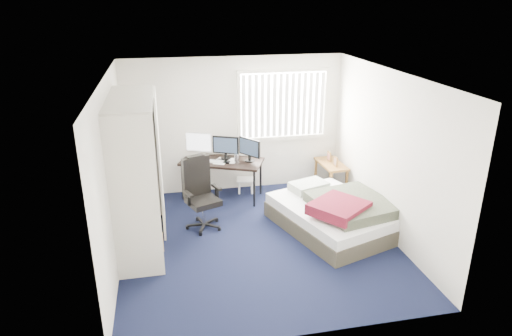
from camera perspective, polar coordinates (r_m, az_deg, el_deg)
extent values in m
plane|color=black|center=(7.01, 0.28, -9.11)|extent=(4.20, 4.20, 0.00)
plane|color=silver|center=(8.44, -2.68, 5.37)|extent=(4.00, 0.00, 4.00)
plane|color=silver|center=(4.63, 5.76, -8.36)|extent=(4.00, 0.00, 4.00)
plane|color=silver|center=(6.39, -17.53, -0.77)|extent=(0.00, 4.20, 4.20)
plane|color=silver|center=(7.14, 16.20, 1.63)|extent=(0.00, 4.20, 4.20)
plane|color=white|center=(6.15, 0.32, 11.50)|extent=(4.20, 4.20, 0.00)
cube|color=white|center=(8.52, 3.35, 7.93)|extent=(1.60, 0.02, 1.20)
cube|color=beige|center=(8.37, 3.49, 12.09)|extent=(1.72, 0.06, 0.06)
cube|color=beige|center=(8.65, 3.31, 3.82)|extent=(1.72, 0.06, 0.06)
cube|color=white|center=(8.46, 3.45, 7.84)|extent=(1.60, 0.04, 1.16)
cube|color=beige|center=(5.87, -14.94, -4.04)|extent=(0.60, 0.04, 2.20)
cube|color=beige|center=(7.54, -14.40, 1.62)|extent=(0.60, 0.04, 2.20)
cube|color=beige|center=(6.39, -15.53, 8.36)|extent=(0.60, 1.80, 0.04)
cube|color=beige|center=(6.48, -15.21, 5.08)|extent=(0.56, 1.74, 0.03)
cylinder|color=silver|center=(6.51, -15.11, 4.06)|extent=(0.03, 1.72, 0.03)
cube|color=#26262B|center=(6.55, -14.78, 0.05)|extent=(0.38, 1.10, 0.90)
cube|color=beige|center=(7.11, -11.94, 0.65)|extent=(0.03, 0.90, 2.20)
cube|color=white|center=(6.01, -15.52, 5.18)|extent=(0.38, 0.30, 0.24)
cube|color=gray|center=(6.49, -15.29, 6.26)|extent=(0.34, 0.28, 0.22)
cube|color=black|center=(8.22, -4.31, 0.81)|extent=(1.59, 1.20, 0.04)
cylinder|color=black|center=(8.31, -9.15, -1.81)|extent=(0.04, 0.04, 0.67)
cylinder|color=black|center=(8.79, -7.87, -0.46)|extent=(0.04, 0.04, 0.67)
cylinder|color=black|center=(7.95, -0.22, -2.60)|extent=(0.04, 0.04, 0.67)
cylinder|color=black|center=(8.45, 0.58, -1.15)|extent=(0.04, 0.04, 0.67)
cube|color=white|center=(8.37, -7.18, 3.23)|extent=(0.47, 0.23, 0.36)
cube|color=white|center=(8.37, -7.18, 3.23)|extent=(0.41, 0.19, 0.31)
cube|color=black|center=(8.22, -3.81, 2.89)|extent=(0.45, 0.22, 0.32)
cube|color=#1E2838|center=(8.22, -3.81, 2.89)|extent=(0.40, 0.18, 0.27)
cube|color=black|center=(8.08, -0.80, 2.60)|extent=(0.45, 0.22, 0.32)
cube|color=#1E2838|center=(8.08, -0.80, 2.60)|extent=(0.40, 0.18, 0.27)
cube|color=white|center=(8.17, -5.47, 0.85)|extent=(0.42, 0.29, 0.02)
cube|color=black|center=(8.09, -3.52, 0.73)|extent=(0.10, 0.12, 0.02)
cylinder|color=silver|center=(8.07, -2.46, 1.22)|extent=(0.08, 0.08, 0.16)
cube|color=white|center=(8.22, -4.31, 0.95)|extent=(0.39, 0.38, 0.00)
cube|color=black|center=(7.42, -6.49, -6.98)|extent=(0.71, 0.71, 0.11)
cylinder|color=silver|center=(7.33, -6.55, -5.66)|extent=(0.05, 0.05, 0.36)
cube|color=black|center=(7.24, -6.62, -4.18)|extent=(0.59, 0.59, 0.09)
cube|color=black|center=(7.27, -7.48, -1.00)|extent=(0.46, 0.25, 0.64)
cube|color=black|center=(7.17, -7.58, 1.02)|extent=(0.29, 0.20, 0.15)
cube|color=black|center=(7.07, -8.45, -3.22)|extent=(0.15, 0.26, 0.04)
cube|color=black|center=(7.26, -4.95, -2.38)|extent=(0.15, 0.26, 0.04)
cube|color=white|center=(8.56, -1.33, -1.47)|extent=(0.37, 0.31, 0.03)
cylinder|color=white|center=(8.53, -2.13, -2.52)|extent=(0.04, 0.04, 0.24)
cylinder|color=white|center=(8.69, -2.12, -2.06)|extent=(0.04, 0.04, 0.24)
cylinder|color=white|center=(8.53, -0.51, -2.50)|extent=(0.04, 0.04, 0.24)
cylinder|color=white|center=(8.69, -0.54, -2.04)|extent=(0.04, 0.04, 0.24)
cube|color=brown|center=(8.68, 9.39, 0.50)|extent=(0.44, 0.81, 0.04)
cube|color=brown|center=(8.41, 9.28, -2.15)|extent=(0.04, 0.04, 0.50)
cube|color=brown|center=(9.02, 7.46, -0.45)|extent=(0.04, 0.04, 0.50)
cube|color=brown|center=(8.54, 11.22, -1.92)|extent=(0.04, 0.04, 0.50)
cube|color=brown|center=(9.14, 9.29, -0.26)|extent=(0.04, 0.04, 0.50)
cube|color=brown|center=(8.49, 9.92, 0.79)|extent=(0.03, 0.14, 0.18)
cube|color=brown|center=(8.74, 9.12, 1.44)|extent=(0.03, 0.14, 0.18)
cube|color=#403B2E|center=(7.42, 9.56, -6.55)|extent=(1.94, 2.24, 0.25)
cube|color=white|center=(7.33, 9.65, -5.17)|extent=(1.89, 2.19, 0.17)
cube|color=#ACB3A5|center=(7.74, 6.61, -2.29)|extent=(0.70, 0.57, 0.14)
cube|color=#2F3628|center=(7.19, 11.91, -4.54)|extent=(1.29, 1.37, 0.18)
cube|color=#500D24|center=(6.87, 10.31, -4.93)|extent=(1.02, 1.01, 0.16)
cube|color=tan|center=(6.88, -13.57, -8.89)|extent=(0.49, 0.43, 0.31)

